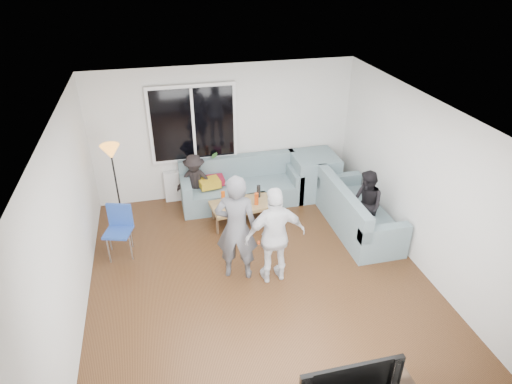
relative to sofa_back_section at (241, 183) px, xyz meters
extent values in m
cube|color=#56351C|center=(-0.20, -2.27, -0.45)|extent=(5.00, 5.50, 0.04)
cube|color=white|center=(-0.20, -2.27, 2.20)|extent=(5.00, 5.50, 0.04)
cube|color=silver|center=(-0.20, 0.50, 0.88)|extent=(5.00, 0.04, 2.60)
cube|color=silver|center=(-0.20, -5.04, 0.88)|extent=(5.00, 0.04, 2.60)
cube|color=silver|center=(-2.72, -2.27, 0.88)|extent=(0.04, 5.50, 2.60)
cube|color=silver|center=(2.32, -2.27, 0.88)|extent=(0.04, 5.50, 2.60)
cube|color=white|center=(-0.80, 0.42, 1.12)|extent=(1.62, 0.06, 1.47)
cube|color=black|center=(-0.80, 0.38, 1.12)|extent=(1.50, 0.02, 1.35)
cube|color=white|center=(-0.80, 0.37, 1.12)|extent=(0.05, 0.03, 1.35)
cube|color=silver|center=(-0.80, 0.38, -0.11)|extent=(1.30, 0.12, 0.62)
imported|color=#376C2B|center=(-0.48, 0.35, 0.37)|extent=(0.21, 0.17, 0.36)
imported|color=white|center=(-1.00, 0.35, 0.27)|extent=(0.19, 0.19, 0.15)
cube|color=slate|center=(1.48, 0.00, 0.00)|extent=(0.85, 0.85, 0.85)
cube|color=gold|center=(-0.61, -0.02, 0.09)|extent=(0.42, 0.37, 0.14)
cube|color=maroon|center=(-0.51, 0.06, 0.09)|extent=(0.37, 0.31, 0.13)
cube|color=#A78751|center=(-0.13, -0.73, -0.22)|extent=(1.17, 0.73, 0.40)
cylinder|color=maroon|center=(-0.23, -0.69, 0.06)|extent=(0.17, 0.17, 0.17)
imported|color=#4D4D52|center=(-0.50, -2.13, 0.43)|extent=(0.72, 0.58, 1.71)
imported|color=silver|center=(0.02, -2.34, 0.35)|extent=(0.92, 0.42, 1.55)
imported|color=black|center=(1.82, -1.61, 0.19)|extent=(0.52, 0.64, 1.23)
imported|color=black|center=(-0.88, 0.03, 0.12)|extent=(0.79, 0.57, 1.09)
imported|color=black|center=(0.07, -4.77, 0.31)|extent=(1.04, 0.14, 0.60)
cylinder|color=#D94813|center=(0.11, -0.81, 0.09)|extent=(0.07, 0.07, 0.22)
cylinder|color=#E1520D|center=(-0.46, -0.67, 0.10)|extent=(0.07, 0.07, 0.25)
cylinder|color=black|center=(0.21, -0.56, 0.09)|extent=(0.07, 0.07, 0.24)
camera|label=1|loc=(-1.45, -7.33, 4.00)|focal=30.80mm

